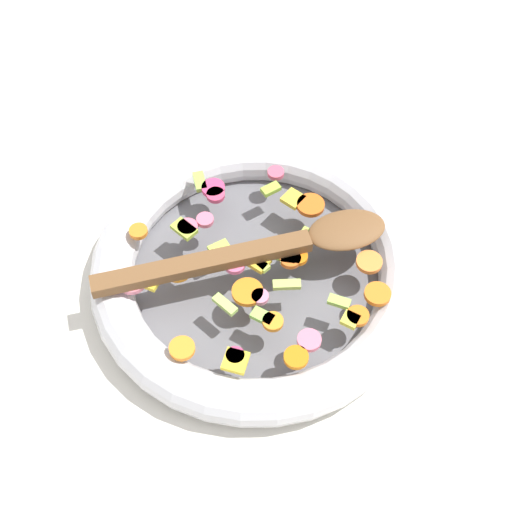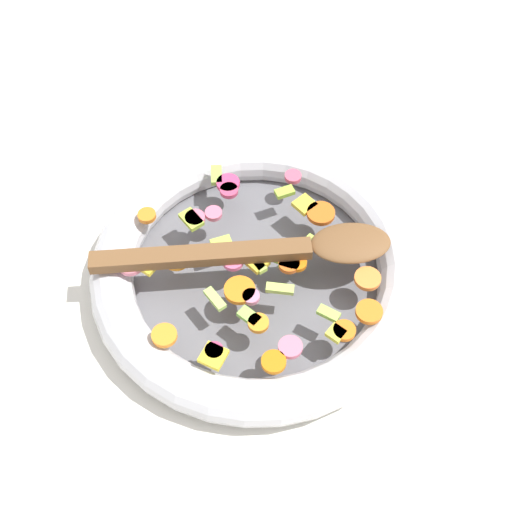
# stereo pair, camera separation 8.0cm
# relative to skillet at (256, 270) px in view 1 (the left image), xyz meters

# --- Properties ---
(ground_plane) EXTENTS (4.00, 4.00, 0.00)m
(ground_plane) POSITION_rel_skillet_xyz_m (0.00, 0.00, -0.02)
(ground_plane) COLOR silver
(skillet) EXTENTS (0.38, 0.38, 0.05)m
(skillet) POSITION_rel_skillet_xyz_m (0.00, 0.00, 0.00)
(skillet) COLOR slate
(skillet) RESTS_ON ground_plane
(chopped_vegetables) EXTENTS (0.29, 0.29, 0.01)m
(chopped_vegetables) POSITION_rel_skillet_xyz_m (-0.02, 0.01, 0.03)
(chopped_vegetables) COLOR orange
(chopped_vegetables) RESTS_ON skillet
(wooden_spoon) EXTENTS (0.06, 0.34, 0.01)m
(wooden_spoon) POSITION_rel_skillet_xyz_m (-0.00, -0.02, 0.04)
(wooden_spoon) COLOR brown
(wooden_spoon) RESTS_ON chopped_vegetables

